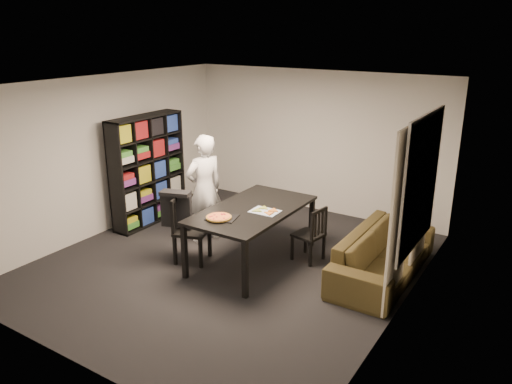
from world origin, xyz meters
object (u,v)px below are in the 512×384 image
Objects in this scene: dining_table at (252,213)px; baking_tray at (222,217)px; bookshelf at (148,170)px; chair_left at (186,225)px; sofa at (383,254)px; pepperoni_pizza at (219,217)px; chair_right at (313,231)px; person at (204,189)px.

dining_table is 4.98× the size of baking_tray.
bookshelf is 1.82m from chair_left.
bookshelf is 0.86× the size of sofa.
baking_tray is (2.25, -0.90, -0.11)m from bookshelf.
pepperoni_pizza is at bearing 121.62° from sofa.
sofa is (1.78, 0.59, -0.44)m from dining_table.
pepperoni_pizza is at bearing -116.60° from chair_left.
chair_right is 1.05m from sofa.
bookshelf reaches higher than baking_tray.
chair_right is 0.38× the size of sofa.
sofa is (4.18, 0.23, -0.63)m from bookshelf.
chair_right is 2.10× the size of baking_tray.
person is (-0.22, 0.74, 0.31)m from chair_left.
person is at bearing 167.46° from dining_table.
person is 5.00× the size of pepperoni_pizza.
bookshelf is 1.35m from person.
dining_table is 1.00m from chair_left.
chair_left reaches higher than baking_tray.
chair_left is 1.18× the size of chair_right.
dining_table is at bearing 108.45° from sofa.
baking_tray is (0.91, -0.77, -0.04)m from person.
chair_left is 0.83m from person.
bookshelf is at bearing -73.33° from person.
bookshelf is at bearing 156.72° from pepperoni_pizza.
baking_tray reaches higher than dining_table.
sofa is (1.03, 0.13, -0.16)m from chair_right.
dining_table is 2.37× the size of chair_right.
bookshelf reaches higher than dining_table.
pepperoni_pizza reaches higher than chair_right.
person is at bearing 137.21° from pepperoni_pizza.
baking_tray is at bearing 71.92° from person.
chair_left is 2.85m from sofa.
sofa is at bearing 3.13° from bookshelf.
chair_left is at bearing 112.67° from sofa.
bookshelf is 3.19m from chair_right.
pepperoni_pizza is (2.24, -0.96, -0.09)m from bookshelf.
pepperoni_pizza is (-0.91, -1.06, 0.38)m from chair_right.
bookshelf is at bearing -78.60° from chair_right.
dining_table is at bearing -8.68° from bookshelf.
chair_left is 0.45× the size of sofa.
chair_left is (1.56, -0.87, -0.39)m from bookshelf.
sofa is (1.94, 1.19, -0.54)m from pepperoni_pizza.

